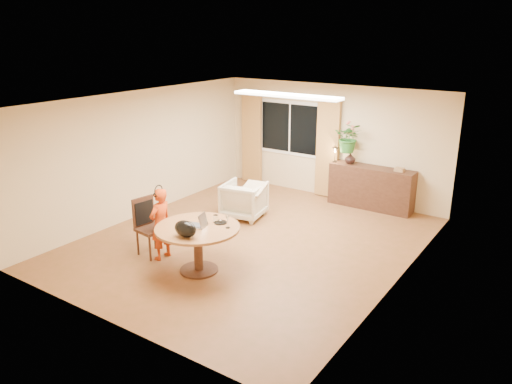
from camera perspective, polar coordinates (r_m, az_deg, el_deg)
floor at (r=9.29m, az=-0.57°, el=-5.71°), size 6.50×6.50×0.00m
ceiling at (r=8.57m, az=-0.62°, el=10.39°), size 6.50×6.50×0.00m
wall_back at (r=11.58m, az=8.64°, el=5.70°), size 5.50×0.00×5.50m
wall_left at (r=10.60m, az=-12.95°, el=4.28°), size 0.00×6.50×6.50m
wall_right at (r=7.69m, az=16.52°, el=-1.27°), size 0.00×6.50×6.50m
window at (r=12.03m, az=3.89°, el=7.30°), size 1.70×0.03×1.30m
curtain_left at (r=12.59m, az=-0.47°, el=6.18°), size 0.55×0.08×2.25m
curtain_right at (r=11.55m, az=8.17°, el=4.90°), size 0.55×0.08×2.25m
ceiling_panel at (r=9.58m, az=3.55°, el=10.97°), size 2.20×0.35×0.05m
dining_table at (r=8.04m, az=-6.67°, el=-5.06°), size 1.35×1.35×0.77m
dining_chair at (r=8.78m, az=-11.86°, el=-4.01°), size 0.55×0.51×1.01m
child at (r=8.58m, az=-10.85°, el=-3.60°), size 0.46×0.30×1.25m
laptop at (r=7.98m, az=-7.10°, el=-3.07°), size 0.39×0.31×0.23m
tumbler at (r=8.13m, az=-4.62°, el=-3.03°), size 0.10×0.10×0.12m
wine_glass at (r=7.86m, az=-3.26°, el=-3.42°), size 0.07×0.07×0.20m
pot_lid at (r=8.09m, az=-4.08°, el=-3.44°), size 0.26×0.26×0.03m
handbag at (r=7.58m, az=-8.07°, el=-4.19°), size 0.43×0.31×0.26m
armchair at (r=10.36m, az=-1.36°, el=-0.91°), size 0.94×0.96×0.75m
throw at (r=10.07m, az=-0.33°, el=0.86°), size 0.54×0.62×0.03m
sideboard at (r=11.16m, az=13.01°, el=0.50°), size 1.84×0.45×0.92m
vase at (r=11.19m, az=10.71°, el=3.82°), size 0.26×0.26×0.25m
bouquet at (r=11.11m, az=10.59°, el=6.13°), size 0.72×0.67×0.66m
book_stack at (r=10.84m, az=16.07°, el=2.49°), size 0.22×0.19×0.08m
desk_lamp at (r=11.27m, az=9.02°, el=4.27°), size 0.16×0.16×0.35m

